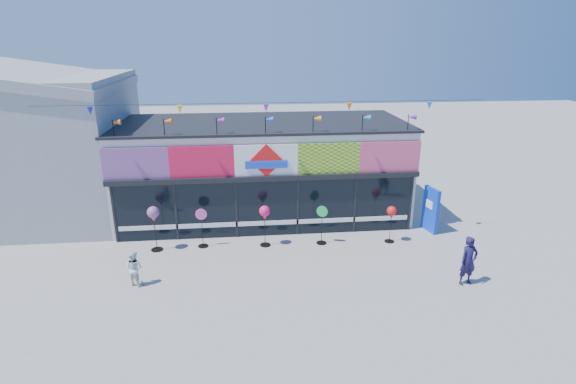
{
  "coord_description": "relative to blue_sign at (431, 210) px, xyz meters",
  "views": [
    {
      "loc": [
        -0.88,
        -12.96,
        7.5
      ],
      "look_at": [
        0.68,
        2.0,
        2.29
      ],
      "focal_mm": 28.0,
      "sensor_mm": 36.0,
      "label": 1
    }
  ],
  "objects": [
    {
      "name": "neighbour_building",
      "position": [
        -16.58,
        3.81,
        2.28
      ],
      "size": [
        8.18,
        7.2,
        6.87
      ],
      "color": "#95979A",
      "rests_on": "ground"
    },
    {
      "name": "spinner_1",
      "position": [
        -9.07,
        -0.53,
        -0.12
      ],
      "size": [
        0.43,
        0.39,
        1.52
      ],
      "color": "black",
      "rests_on": "ground"
    },
    {
      "name": "spinner_0",
      "position": [
        -10.75,
        -0.65,
        0.46
      ],
      "size": [
        0.44,
        0.44,
        1.73
      ],
      "color": "black",
      "rests_on": "ground"
    },
    {
      "name": "kite_shop",
      "position": [
        -6.58,
        2.75,
        1.13
      ],
      "size": [
        16.0,
        5.7,
        5.31
      ],
      "color": "silver",
      "rests_on": "ground"
    },
    {
      "name": "spinner_2",
      "position": [
        -6.72,
        -0.68,
        0.36
      ],
      "size": [
        0.41,
        0.41,
        1.6
      ],
      "color": "black",
      "rests_on": "ground"
    },
    {
      "name": "child",
      "position": [
        -11.0,
        -3.1,
        -0.34
      ],
      "size": [
        0.65,
        0.54,
        1.17
      ],
      "primitive_type": "imported",
      "rotation": [
        0.0,
        0.0,
        2.69
      ],
      "color": "silver",
      "rests_on": "ground"
    },
    {
      "name": "adult_man",
      "position": [
        -0.48,
        -4.15,
        -0.11
      ],
      "size": [
        0.66,
        0.49,
        1.62
      ],
      "primitive_type": "imported",
      "rotation": [
        0.0,
        0.0,
        0.19
      ],
      "color": "#17133B",
      "rests_on": "ground"
    },
    {
      "name": "ground",
      "position": [
        -6.58,
        -3.19,
        -0.92
      ],
      "size": [
        80.0,
        80.0,
        0.0
      ],
      "primitive_type": "plane",
      "color": "gray",
      "rests_on": "ground"
    },
    {
      "name": "spinner_4",
      "position": [
        -1.92,
        -0.85,
        0.25
      ],
      "size": [
        0.37,
        0.37,
        1.47
      ],
      "color": "black",
      "rests_on": "ground"
    },
    {
      "name": "spinner_3",
      "position": [
        -4.57,
        -0.72,
        -0.11
      ],
      "size": [
        0.4,
        0.39,
        1.53
      ],
      "color": "black",
      "rests_on": "ground"
    },
    {
      "name": "blue_sign",
      "position": [
        0.0,
        0.0,
        0.0
      ],
      "size": [
        0.33,
        0.93,
        1.83
      ],
      "rotation": [
        0.0,
        0.0,
        0.21
      ],
      "color": "blue",
      "rests_on": "ground"
    }
  ]
}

